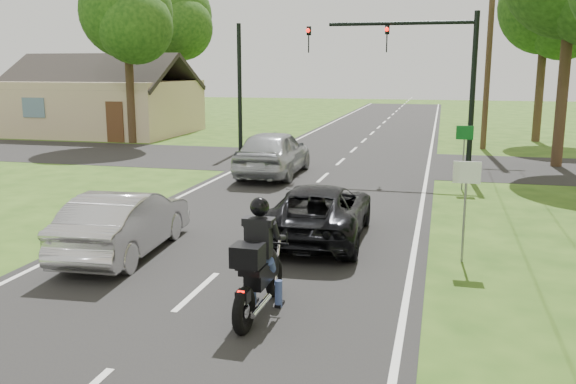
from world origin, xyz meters
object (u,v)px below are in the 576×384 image
Objects in this scene: motorcycle_rider at (258,269)px; utility_pole_far at (489,44)px; silver_sedan at (125,222)px; dark_suv at (319,211)px; sign_green at (464,142)px; silver_suv at (274,152)px; traffic_signal at (422,63)px; sign_white at (466,187)px.

utility_pole_far is at bearing 79.54° from motorcycle_rider.
dark_suv is at bearing -154.14° from silver_sedan.
sign_green is (7.29, 9.21, 0.89)m from silver_sedan.
sign_green is (-1.30, -11.02, -3.49)m from utility_pole_far.
motorcycle_rider is at bearing 103.50° from silver_suv.
traffic_signal reaches higher than motorcycle_rider.
sign_green is (1.56, -3.02, -2.54)m from traffic_signal.
silver_suv is at bearing -159.08° from traffic_signal.
dark_suv is 2.20× the size of sign_green.
silver_suv is 11.19m from sign_white.
sign_white is at bearing -91.43° from sign_green.
traffic_signal reaches higher than sign_white.
sign_green is at bearing 170.51° from silver_suv.
sign_white is 1.00× the size of sign_green.
sign_green is at bearing -132.58° from silver_sedan.
dark_suv is 8.67m from silver_suv.
utility_pole_far reaches higher than motorcycle_rider.
motorcycle_rider is at bearing 87.06° from dark_suv.
utility_pole_far is (2.86, 8.00, 0.95)m from traffic_signal.
sign_white is at bearing -94.51° from utility_pole_far.
sign_green is at bearing -62.62° from traffic_signal.
silver_sedan is at bearing -170.34° from sign_white.
silver_suv is (0.50, 10.23, 0.17)m from silver_sedan.
sign_green reaches higher than silver_sedan.
dark_suv is 2.20× the size of sign_white.
silver_sedan is 10.24m from silver_suv.
traffic_signal is at bearing -119.32° from silver_sedan.
traffic_signal is at bearing 83.95° from motorcycle_rider.
sign_green is (3.51, 11.69, 0.82)m from motorcycle_rider.
utility_pole_far is (8.09, 10.00, 4.20)m from silver_suv.
motorcycle_rider is 4.71m from dark_suv.
silver_sedan is 22.41m from utility_pole_far.
silver_sedan is (-3.85, -2.23, 0.05)m from dark_suv.
dark_suv is at bearing 90.68° from motorcycle_rider.
silver_sedan is at bearing -115.11° from traffic_signal.
traffic_signal is (1.88, 10.00, 3.48)m from dark_suv.
sign_white is at bearing 160.43° from dark_suv.
silver_suv is at bearing -97.03° from silver_sedan.
sign_white is at bearing 49.60° from motorcycle_rider.
utility_pole_far reaches higher than sign_white.
utility_pole_far is (8.59, 20.23, 4.38)m from silver_sedan.
dark_suv is 0.73× the size of traffic_signal.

